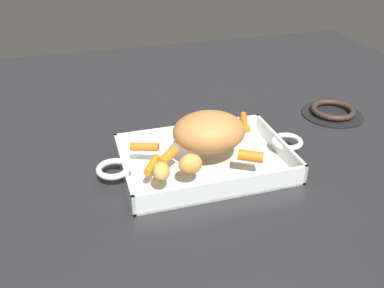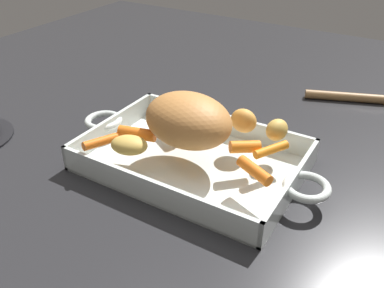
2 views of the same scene
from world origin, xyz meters
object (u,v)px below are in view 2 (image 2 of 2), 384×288
object	(u,v)px
baby_carrot_northeast	(137,134)
potato_corner	(129,145)
potato_near_roast	(277,130)
roasting_dish	(192,159)
potato_halved	(244,121)
pork_roast	(188,120)
baby_carrot_southwest	(102,141)
baby_carrot_center_left	(177,110)
baby_carrot_short	(271,150)
baby_carrot_center_right	(254,171)
baby_carrot_long	(245,147)
serving_spoon	(378,99)

from	to	relation	value
baby_carrot_northeast	potato_corner	xyz separation A→B (m)	(-0.02, 0.04, 0.00)
potato_corner	potato_near_roast	size ratio (longest dim) A/B	1.43
roasting_dish	baby_carrot_northeast	xyz separation A→B (m)	(0.09, 0.04, 0.04)
potato_halved	pork_roast	bearing A→B (deg)	51.48
baby_carrot_southwest	baby_carrot_northeast	distance (m)	0.06
roasting_dish	baby_carrot_center_left	world-z (taller)	baby_carrot_center_left
baby_carrot_short	baby_carrot_center_left	distance (m)	0.20
baby_carrot_center_left	baby_carrot_center_right	distance (m)	0.23
pork_roast	potato_halved	size ratio (longest dim) A/B	3.30
baby_carrot_center_left	potato_halved	size ratio (longest dim) A/B	1.10
pork_roast	baby_carrot_center_left	distance (m)	0.10
baby_carrot_long	potato_halved	size ratio (longest dim) A/B	1.05
baby_carrot_short	baby_carrot_center_left	size ratio (longest dim) A/B	1.21
potato_halved	serving_spoon	size ratio (longest dim) A/B	0.18
baby_carrot_center_right	potato_near_roast	world-z (taller)	potato_near_roast
baby_carrot_center_left	baby_carrot_northeast	world-z (taller)	baby_carrot_center_left
potato_halved	potato_near_roast	size ratio (longest dim) A/B	1.11
baby_carrot_center_left	potato_corner	distance (m)	0.15
baby_carrot_center_right	baby_carrot_short	bearing A→B (deg)	-88.85
baby_carrot_center_left	baby_carrot_northeast	distance (m)	0.11
potato_corner	potato_near_roast	bearing A→B (deg)	-139.31
baby_carrot_long	baby_carrot_center_right	world-z (taller)	baby_carrot_long
pork_roast	baby_carrot_center_right	distance (m)	0.14
baby_carrot_short	baby_carrot_northeast	bearing A→B (deg)	19.36
baby_carrot_center_right	serving_spoon	bearing A→B (deg)	-102.66
baby_carrot_long	baby_carrot_northeast	bearing A→B (deg)	17.94
baby_carrot_long	potato_halved	distance (m)	0.07
baby_carrot_short	potato_corner	world-z (taller)	potato_corner
baby_carrot_center_left	baby_carrot_center_right	size ratio (longest dim) A/B	0.84
baby_carrot_long	serving_spoon	size ratio (longest dim) A/B	0.19
baby_carrot_short	baby_carrot_northeast	size ratio (longest dim) A/B	0.97
baby_carrot_center_left	serving_spoon	world-z (taller)	baby_carrot_center_left
baby_carrot_center_right	pork_roast	bearing A→B (deg)	-12.51
baby_carrot_short	serving_spoon	bearing A→B (deg)	-105.05
pork_roast	baby_carrot_center_left	xyz separation A→B (m)	(0.07, -0.07, -0.03)
roasting_dish	baby_carrot_long	size ratio (longest dim) A/B	9.49
potato_halved	potato_near_roast	bearing A→B (deg)	-175.72
pork_roast	baby_carrot_short	world-z (taller)	pork_roast
baby_carrot_southwest	serving_spoon	distance (m)	0.62
potato_corner	potato_halved	xyz separation A→B (m)	(-0.13, -0.16, 0.01)
pork_roast	baby_carrot_long	xyz separation A→B (m)	(-0.10, -0.02, -0.03)
potato_near_roast	baby_carrot_northeast	bearing A→B (deg)	30.56
pork_roast	baby_carrot_northeast	distance (m)	0.09
baby_carrot_center_left	potato_halved	bearing A→B (deg)	-176.35
potato_near_roast	baby_carrot_short	bearing A→B (deg)	101.43
potato_corner	serving_spoon	world-z (taller)	potato_corner
baby_carrot_southwest	baby_carrot_northeast	xyz separation A→B (m)	(-0.04, -0.05, 0.00)
roasting_dish	baby_carrot_northeast	distance (m)	0.10
pork_roast	potato_near_roast	xyz separation A→B (m)	(-0.12, -0.09, -0.02)
potato_corner	roasting_dish	bearing A→B (deg)	-132.71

